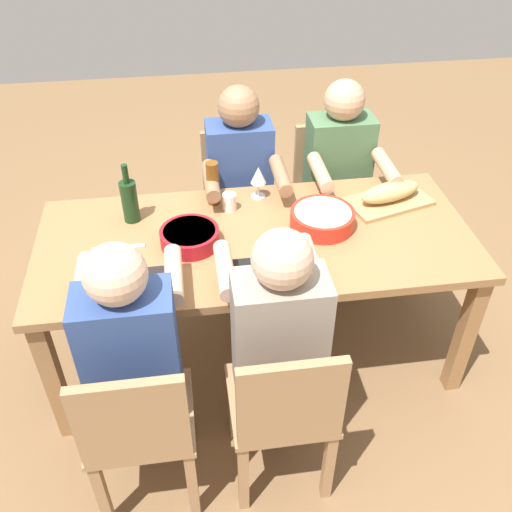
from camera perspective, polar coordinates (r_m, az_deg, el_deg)
name	(u,v)px	position (r m, az deg, el deg)	size (l,w,h in m)	color
ground_plane	(256,349)	(3.04, 0.00, -9.32)	(8.00, 8.00, 0.00)	brown
dining_table	(256,251)	(2.59, 0.00, 0.49)	(1.96, 0.86, 0.74)	#9E7044
chair_far_center	(284,410)	(2.20, 2.88, -15.21)	(0.40, 0.40, 0.85)	#A87F56
diner_far_center	(277,334)	(2.15, 2.16, -7.90)	(0.41, 0.53, 1.20)	#2D2D38
chair_far_right	(139,427)	(2.19, -11.70, -16.53)	(0.40, 0.40, 0.85)	#A87F56
diner_far_right	(132,350)	(2.15, -12.34, -9.20)	(0.41, 0.53, 1.20)	#2D2D38
chair_near_left	(328,189)	(3.39, 7.27, 6.69)	(0.40, 0.40, 0.85)	#A87F56
diner_near_left	(339,173)	(3.13, 8.39, 8.26)	(0.41, 0.53, 1.20)	#2D2D38
chair_near_center	(238,196)	(3.30, -1.86, 6.04)	(0.40, 0.40, 0.85)	#A87F56
diner_near_center	(241,180)	(3.04, -1.53, 7.63)	(0.41, 0.53, 1.20)	#2D2D38
serving_bowl_pasta	(322,218)	(2.60, 6.70, 3.82)	(0.29, 0.29, 0.08)	red
serving_bowl_greens	(190,236)	(2.49, -6.69, 1.99)	(0.26, 0.26, 0.07)	#B21923
cutting_board	(389,201)	(2.84, 13.21, 5.37)	(0.40, 0.22, 0.02)	tan
bread_loaf	(390,192)	(2.81, 13.37, 6.31)	(0.32, 0.11, 0.09)	tan
wine_bottle	(130,200)	(2.66, -12.62, 5.52)	(0.08, 0.08, 0.29)	#193819
beer_bottle	(213,183)	(2.72, -4.37, 7.31)	(0.06, 0.06, 0.22)	brown
wine_glass	(258,176)	(2.76, 0.24, 8.03)	(0.08, 0.08, 0.17)	silver
placemat_far_center	(265,275)	(2.33, 0.94, -1.88)	(0.32, 0.23, 0.01)	black
placemat_far_right	(133,287)	(2.33, -12.29, -3.05)	(0.32, 0.23, 0.01)	black
cup_near_center	(229,202)	(2.70, -2.70, 5.47)	(0.07, 0.07, 0.08)	white
carving_knife	(118,248)	(2.54, -13.68, 0.80)	(0.23, 0.02, 0.01)	silver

